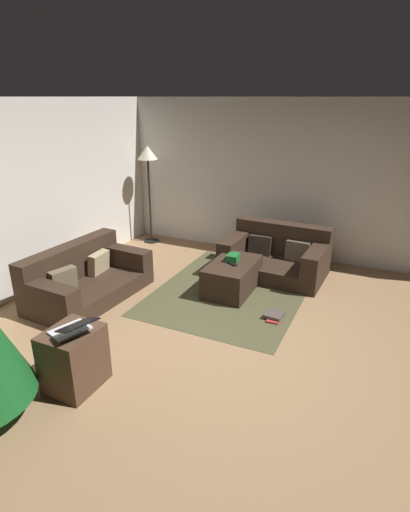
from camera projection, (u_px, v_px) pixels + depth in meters
ground_plane at (227, 347)px, 4.59m from camera, size 6.40×6.40×0.00m
rear_partition at (6, 204)px, 5.36m from camera, size 6.40×0.12×2.60m
corner_partition at (301, 181)px, 6.77m from camera, size 0.12×6.40×2.60m
couch_left at (84, 278)px, 5.65m from camera, size 1.74×1.00×0.72m
couch_right at (276, 256)px, 6.42m from camera, size 1.05×1.56×0.74m
ottoman at (232, 277)px, 5.85m from camera, size 0.96×0.58×0.43m
gift_box at (233, 258)px, 5.81m from camera, size 0.22×0.17×0.10m
tv_remote at (232, 264)px, 5.70m from camera, size 0.12×0.16×0.02m
side_table at (74, 359)px, 3.88m from camera, size 0.52×0.44×0.60m
laptop at (73, 328)px, 3.71m from camera, size 0.44×0.46×0.17m
book_stack at (274, 316)px, 5.17m from camera, size 0.30×0.24×0.06m
corner_lamp at (148, 160)px, 7.37m from camera, size 0.36×0.36×1.79m
area_rug at (232, 290)px, 5.92m from camera, size 2.60×2.00×0.01m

